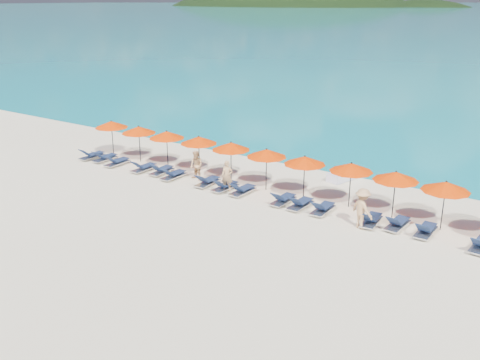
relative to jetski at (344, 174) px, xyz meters
The scene contains 32 objects.
ground 9.61m from the jetski, 107.07° to the right, with size 1400.00×1400.00×0.00m, color beige.
headland_main 612.32m from the jetski, 119.70° to the left, with size 374.00×242.00×126.50m.
headland_small 572.71m from the jetski, 105.51° to the left, with size 162.00×126.00×85.50m.
jetski is the anchor object (origin of this frame).
beachgoer_a 6.75m from the jetski, 130.24° to the right, with size 0.60×0.39×1.65m, color tan.
beachgoer_b 8.24m from the jetski, 145.99° to the right, with size 0.80×0.46×1.65m, color tan.
beachgoer_c 6.64m from the jetski, 59.83° to the right, with size 1.19×0.55×1.85m, color tan.
umbrella_0 14.96m from the jetski, 165.62° to the right, with size 2.10×2.10×2.28m.
umbrella_1 12.61m from the jetski, 162.38° to the right, with size 2.10×2.10×2.28m.
umbrella_2 10.52m from the jetski, 158.73° to the right, with size 2.10×2.10×2.28m.
umbrella_3 8.38m from the jetski, 153.32° to the right, with size 2.10×2.10×2.28m.
umbrella_4 6.52m from the jetski, 143.59° to the right, with size 2.10×2.10×2.28m.
umbrella_5 5.01m from the jetski, 125.84° to the right, with size 2.10×2.10×2.28m.
umbrella_6 4.25m from the jetski, 97.49° to the right, with size 2.10×2.10×2.28m.
umbrella_7 4.44m from the jetski, 63.00° to the right, with size 2.10×2.10×2.28m.
umbrella_8 5.80m from the jetski, 42.89° to the right, with size 2.10×2.10×2.28m.
umbrella_9 7.60m from the jetski, 31.95° to the right, with size 2.10×2.10×2.28m.
lounger_0 15.70m from the jetski, 161.06° to the right, with size 0.70×1.73×0.66m.
lounger_1 14.66m from the jetski, 160.10° to the right, with size 0.66×1.71×0.66m.
lounger_2 13.54m from the jetski, 157.42° to the right, with size 0.62×1.70×0.66m.
lounger_3 11.55m from the jetski, 153.61° to the right, with size 0.67×1.72×0.66m.
lounger_4 10.38m from the jetski, 151.65° to the right, with size 0.73×1.74×0.66m.
lounger_5 9.55m from the jetski, 147.01° to the right, with size 0.63×1.70×0.66m.
lounger_6 7.64m from the jetski, 138.67° to the right, with size 0.66×1.71×0.66m.
lounger_7 6.82m from the jetski, 131.31° to the right, with size 0.74×1.74×0.66m.
lounger_8 6.13m from the jetski, 123.71° to the right, with size 0.72×1.74×0.66m.
lounger_9 5.20m from the jetski, 100.99° to the right, with size 0.69×1.72×0.66m.
lounger_10 5.13m from the jetski, 90.17° to the right, with size 0.71×1.73×0.66m.
lounger_11 5.22m from the jetski, 77.22° to the right, with size 0.64×1.71×0.66m.
lounger_12 6.23m from the jetski, 55.12° to the right, with size 0.75×1.74×0.66m.
lounger_13 6.72m from the jetski, 46.09° to the right, with size 0.72×1.73×0.66m.
lounger_14 7.65m from the jetski, 39.55° to the right, with size 0.62×1.70×0.66m.
Camera 1 is at (13.84, -17.50, 9.68)m, focal length 40.00 mm.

